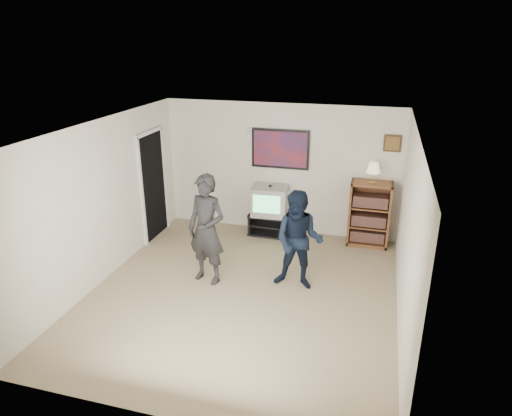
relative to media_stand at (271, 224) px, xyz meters
The scene contains 13 objects.
room_shell 2.15m from the media_stand, 87.06° to the right, with size 4.51×5.00×2.51m.
media_stand is the anchor object (origin of this frame).
crt_television 0.49m from the media_stand, behind, with size 0.66×0.56×0.56m, color #A0A09B, non-canonical shape.
bookshelf 1.86m from the media_stand, ahead, with size 0.73×0.42×1.20m, color #5B311B, non-canonical shape.
table_lamp 2.17m from the media_stand, ahead, with size 0.24×0.24×0.38m, color beige, non-canonical shape.
person_tall 2.16m from the media_stand, 105.36° to the right, with size 0.64×0.42×1.74m, color black.
person_short 2.06m from the media_stand, 64.59° to the right, with size 0.75×0.59×1.55m, color black.
controller_left 2.12m from the media_stand, 105.74° to the right, with size 0.04×0.12×0.04m, color white.
controller_right 1.99m from the media_stand, 62.33° to the right, with size 0.04×0.12×0.04m, color white.
poster 1.46m from the media_stand, 68.43° to the left, with size 1.10×0.03×0.75m, color black.
air_vent 1.81m from the media_stand, 151.11° to the left, with size 0.28×0.02×0.14m, color white.
small_picture 2.69m from the media_stand, ahead, with size 0.30×0.03×0.30m, color black.
doorway 2.36m from the media_stand, 163.58° to the right, with size 0.03×0.85×2.00m, color black.
Camera 1 is at (1.79, -5.70, 3.69)m, focal length 32.00 mm.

